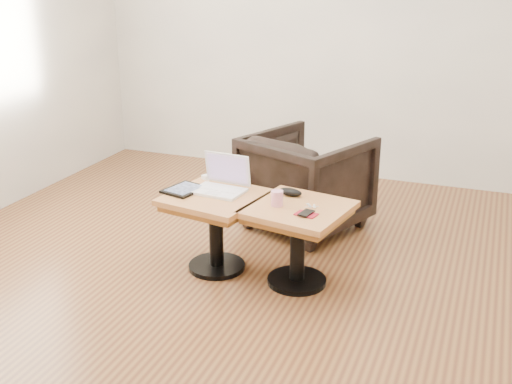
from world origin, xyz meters
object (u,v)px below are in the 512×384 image
(armchair, at_px, (306,181))
(striped_cup, at_px, (277,198))
(side_table_right, at_px, (298,226))
(side_table_left, at_px, (216,214))
(laptop, at_px, (221,184))

(armchair, bearing_deg, striped_cup, 117.94)
(side_table_right, relative_size, armchair, 0.83)
(side_table_right, xyz_separation_m, striped_cup, (-0.12, -0.03, 0.16))
(side_table_left, distance_m, laptop, 0.18)
(side_table_right, height_order, striped_cup, striped_cup)
(side_table_left, bearing_deg, striped_cup, 4.45)
(side_table_right, relative_size, laptop, 1.92)
(armchair, bearing_deg, laptop, 89.69)
(armchair, bearing_deg, side_table_right, 126.02)
(laptop, relative_size, striped_cup, 3.65)
(side_table_right, distance_m, laptop, 0.54)
(laptop, height_order, striped_cup, laptop)
(side_table_left, relative_size, striped_cup, 6.93)
(laptop, bearing_deg, side_table_right, -4.13)
(side_table_left, relative_size, armchair, 0.82)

